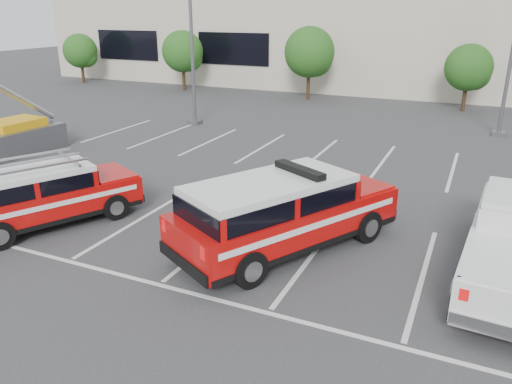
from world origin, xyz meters
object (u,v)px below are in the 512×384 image
Objects in this scene: fire_chief_suv at (283,217)px; convention_building at (413,25)px; tree_mid_left at (311,54)px; tree_mid_right at (470,69)px; tree_far_left at (82,52)px; tree_left at (184,53)px; ladder_suv at (45,199)px; utility_rig at (14,138)px; light_pole_left at (191,24)px.

convention_building is at bearing 121.77° from fire_chief_suv.
tree_mid_left reaches higher than tree_mid_right.
tree_far_left is 0.90× the size of tree_left.
tree_mid_right is at bearing -0.00° from tree_mid_left.
convention_building is at bearing 107.92° from ladder_suv.
convention_building is 33.81m from ladder_suv.
ladder_suv is (9.97, -23.37, -1.99)m from tree_left.
utility_rig reaches higher than fire_chief_suv.
ladder_suv is at bearing -66.91° from tree_left.
tree_far_left is 22.25m from utility_rig.
utility_rig is (-4.21, -8.13, -4.54)m from light_pole_left.
ladder_suv is (-6.81, -1.38, -0.09)m from fire_chief_suv.
light_pole_left is at bearing -55.48° from tree_left.
fire_chief_suv is at bearing -39.40° from tree_far_left.
tree_far_left is 30.00m from tree_mid_right.
tree_far_left is 20.01m from tree_mid_left.
utility_rig is (12.69, -18.18, -1.86)m from tree_far_left.
tree_mid_left is at bearing 135.86° from fire_chief_suv.
tree_mid_right is (10.00, -0.00, -0.54)m from tree_mid_left.
tree_mid_right is at bearing 110.39° from fire_chief_suv.
fire_chief_suv is (1.68, -31.81, -3.85)m from convention_building.
fire_chief_suv is at bearing -52.67° from tree_left.
tree_mid_left is at bearing 0.00° from tree_left.
tree_mid_left is 19.74m from utility_rig.
fire_chief_suv is 6.95m from ladder_suv.
light_pole_left reaches higher than tree_left.
tree_far_left is 0.39× the size of light_pole_left.
light_pole_left is 1.93× the size of ladder_suv.
light_pole_left is at bearing -30.71° from tree_far_left.
light_pole_left is at bearing -107.10° from tree_mid_left.
tree_mid_left is (-5.09, -9.82, -1.68)m from convention_building.
tree_mid_right is 1.02× the size of utility_rig.
utility_rig is at bearing -117.40° from light_pole_left.
tree_far_left is (-25.09, -9.82, -2.22)m from convention_building.
tree_left is at bearing -180.00° from tree_mid_left.
fire_chief_suv is (26.77, -22.00, -1.63)m from tree_far_left.
convention_building reaches higher than tree_far_left.
tree_far_left is at bearing -180.00° from tree_left.
utility_rig is at bearing -81.57° from tree_left.
convention_building is 18.11m from tree_left.
tree_left is 20.00m from tree_mid_right.
tree_left is at bearing 124.52° from light_pole_left.
utility_rig is at bearing -166.44° from fire_chief_suv.
light_pole_left is at bearing 129.62° from ladder_suv.
light_pole_left is at bearing -142.50° from tree_mid_right.
tree_mid_left is (10.00, 0.00, 0.27)m from tree_left.
convention_building is at bearing 62.60° from tree_mid_left.
fire_chief_suv is at bearing -98.34° from tree_mid_right.
tree_mid_left is 0.76× the size of fire_chief_suv.
tree_far_left is 19.85m from light_pole_left.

